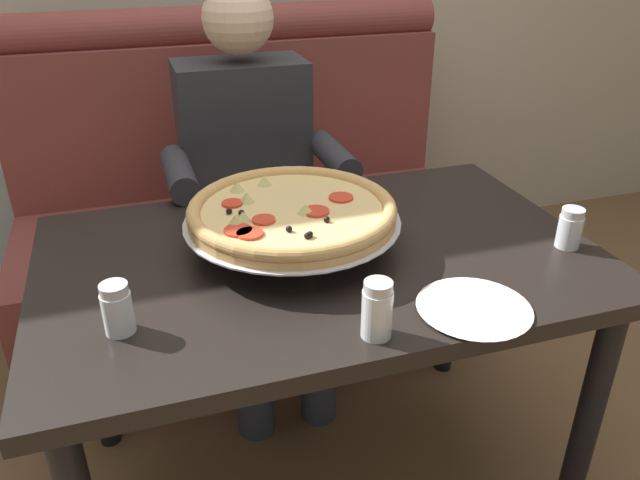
% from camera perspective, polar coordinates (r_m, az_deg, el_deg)
% --- Properties ---
extents(ground_plane, '(16.00, 16.00, 0.00)m').
position_cam_1_polar(ground_plane, '(1.88, 0.01, -20.91)').
color(ground_plane, brown).
extents(booth_bench, '(1.61, 0.78, 1.13)m').
position_cam_1_polar(booth_bench, '(2.32, -6.62, 1.61)').
color(booth_bench, brown).
rests_on(booth_bench, ground_plane).
extents(dining_table, '(1.26, 0.80, 0.73)m').
position_cam_1_polar(dining_table, '(1.47, 0.01, -4.28)').
color(dining_table, black).
rests_on(dining_table, ground_plane).
extents(diner_main, '(0.54, 0.64, 1.27)m').
position_cam_1_polar(diner_main, '(1.95, -6.27, 6.46)').
color(diner_main, '#2D3342').
rests_on(diner_main, ground_plane).
extents(pizza, '(0.49, 0.49, 0.12)m').
position_cam_1_polar(pizza, '(1.41, -2.62, 2.57)').
color(pizza, silver).
rests_on(pizza, dining_table).
extents(shaker_pepper_flakes, '(0.06, 0.06, 0.11)m').
position_cam_1_polar(shaker_pepper_flakes, '(1.13, 5.31, -6.70)').
color(shaker_pepper_flakes, white).
rests_on(shaker_pepper_flakes, dining_table).
extents(shaker_parmesan, '(0.06, 0.06, 0.10)m').
position_cam_1_polar(shaker_parmesan, '(1.54, 21.91, 0.79)').
color(shaker_parmesan, white).
rests_on(shaker_parmesan, dining_table).
extents(shaker_oregano, '(0.06, 0.06, 0.10)m').
position_cam_1_polar(shaker_oregano, '(1.20, -18.06, -6.28)').
color(shaker_oregano, white).
rests_on(shaker_oregano, dining_table).
extents(plate_near_left, '(0.23, 0.23, 0.02)m').
position_cam_1_polar(plate_near_left, '(1.25, 13.96, -5.83)').
color(plate_near_left, white).
rests_on(plate_near_left, dining_table).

